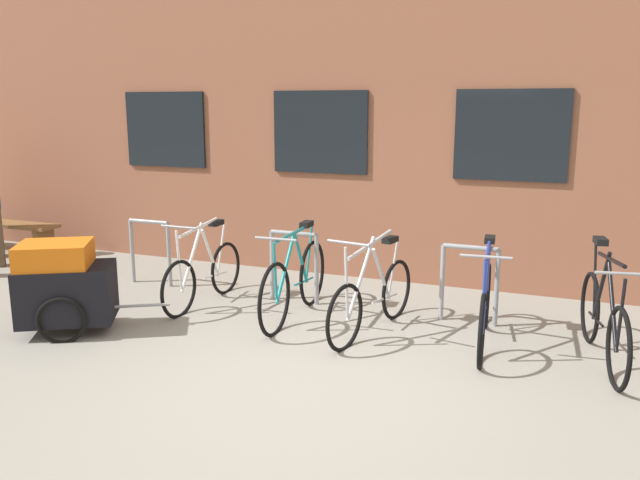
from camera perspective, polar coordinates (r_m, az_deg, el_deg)
The scene contains 10 objects.
ground_plane at distance 5.52m, azimuth -0.76°, elevation -12.15°, with size 42.00×42.00×0.00m, color gray.
storefront_building at distance 11.12m, azimuth 12.26°, elevation 17.45°, with size 28.00×6.12×6.74m.
bike_rack at distance 7.05m, azimuth 5.11°, elevation -2.40°, with size 6.61×0.05×0.84m.
bicycle_black at distance 6.25m, azimuth 23.90°, elevation -6.51°, with size 0.50×1.76×1.08m.
bicycle_white at distance 7.48m, azimuth -10.32°, elevation -2.92°, with size 0.44×1.62×1.01m.
bicycle_silver at distance 6.46m, azimuth 4.71°, elevation -5.06°, with size 0.49×1.73×1.04m.
bicycle_blue at distance 6.33m, azimuth 14.47°, elevation -5.69°, with size 0.44×1.77×1.01m.
bicycle_teal at distance 6.87m, azimuth -2.25°, elevation -3.69°, with size 0.44×1.84×1.01m.
bike_trailer at distance 6.92m, azimuth -21.78°, elevation -3.77°, with size 1.41×1.02×0.94m.
wooden_bench at distance 11.18m, azimuth -26.03°, elevation 0.86°, with size 1.80×0.40×0.45m.
Camera 1 is at (1.94, -4.65, 2.25)m, focal length 35.95 mm.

